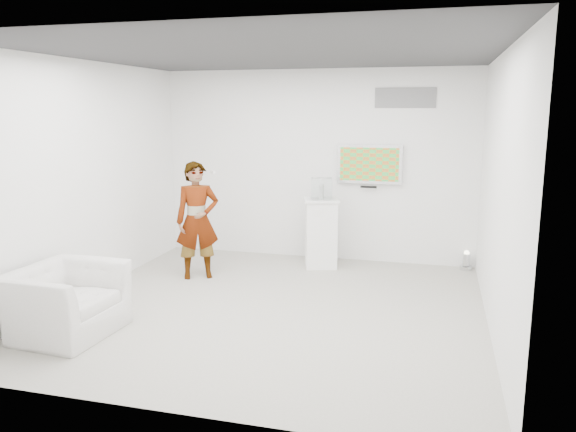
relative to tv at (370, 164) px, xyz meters
The scene contains 10 objects.
room 2.59m from the tv, 109.13° to the right, with size 5.01×5.01×3.00m.
tv is the anchor object (origin of this frame).
logo_decal 1.12m from the tv, ahead, with size 0.90×0.02×0.30m, color slate.
person 2.78m from the tv, 146.51° to the right, with size 0.61×0.40×1.67m, color silver.
armchair 4.82m from the tv, 126.50° to the right, with size 1.12×0.98×0.73m, color silver.
pedestal 1.30m from the tv, 144.57° to the right, with size 0.51×0.51×1.05m, color white.
floor_uplight 2.06m from the tv, ahead, with size 0.18×0.18×0.28m, color silver.
vitrine 0.87m from the tv, 144.57° to the right, with size 0.31×0.31×0.31m, color white.
console 0.89m from the tv, 144.57° to the right, with size 0.05×0.16×0.22m, color white.
wii_remote 2.43m from the tv, 149.55° to the right, with size 0.03×0.13×0.03m, color white.
Camera 1 is at (1.86, -6.23, 2.40)m, focal length 35.00 mm.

